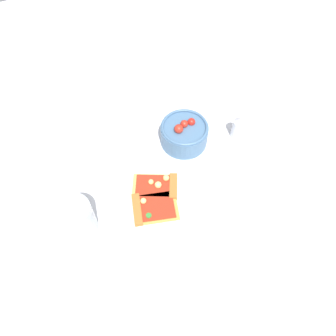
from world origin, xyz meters
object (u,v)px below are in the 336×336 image
at_px(pizza_slice_near, 159,186).
at_px(pepper_shaker, 238,127).
at_px(salad_bowl, 184,133).
at_px(soda_glass, 77,220).
at_px(plate, 154,202).
at_px(pizza_slice_far, 151,208).

relative_size(pizza_slice_near, pepper_shaker, 1.84).
bearing_deg(salad_bowl, pizza_slice_near, 41.63).
height_order(pizza_slice_near, salad_bowl, salad_bowl).
height_order(salad_bowl, soda_glass, soda_glass).
relative_size(plate, pizza_slice_near, 1.76).
relative_size(salad_bowl, soda_glass, 1.25).
bearing_deg(salad_bowl, soda_glass, 21.54).
relative_size(soda_glass, pepper_shaker, 1.45).
relative_size(salad_bowl, pepper_shaker, 1.81).
bearing_deg(pepper_shaker, soda_glass, 10.41).
xyz_separation_m(soda_glass, pepper_shaker, (-0.50, -0.09, -0.01)).
distance_m(plate, pizza_slice_near, 0.04).
height_order(soda_glass, pepper_shaker, soda_glass).
distance_m(salad_bowl, pepper_shaker, 0.16).
bearing_deg(plate, soda_glass, -3.85).
bearing_deg(salad_bowl, pepper_shaker, 162.80).
distance_m(plate, pizza_slice_far, 0.03).
bearing_deg(pizza_slice_near, pizza_slice_far, 49.78).
bearing_deg(pizza_slice_near, pepper_shaker, -165.68).
distance_m(pizza_slice_far, pepper_shaker, 0.35).
xyz_separation_m(pizza_slice_near, salad_bowl, (-0.13, -0.12, 0.01)).
xyz_separation_m(plate, salad_bowl, (-0.16, -0.15, 0.03)).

